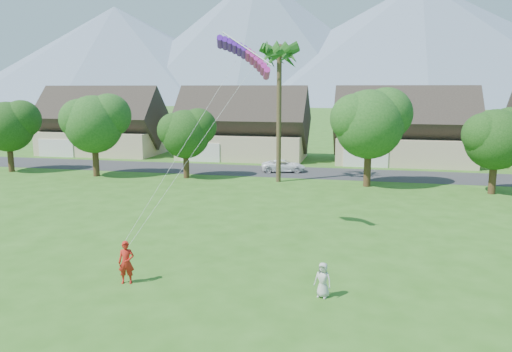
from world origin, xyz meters
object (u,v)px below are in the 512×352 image
(watcher, at_px, (323,280))
(parafoil_kite, at_px, (246,54))
(kite_flyer, at_px, (126,262))
(parked_car, at_px, (283,166))

(watcher, relative_size, parafoil_kite, 0.43)
(kite_flyer, bearing_deg, watcher, -11.89)
(kite_flyer, height_order, parafoil_kite, parafoil_kite)
(watcher, xyz_separation_m, parafoil_kite, (-5.08, 7.64, 9.67))
(kite_flyer, height_order, watcher, kite_flyer)
(kite_flyer, xyz_separation_m, parked_car, (1.86, 31.00, -0.34))
(kite_flyer, xyz_separation_m, parafoil_kite, (3.53, 8.04, 9.44))
(kite_flyer, relative_size, parked_car, 0.43)
(kite_flyer, relative_size, parafoil_kite, 0.56)
(parafoil_kite, bearing_deg, parked_car, 94.87)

